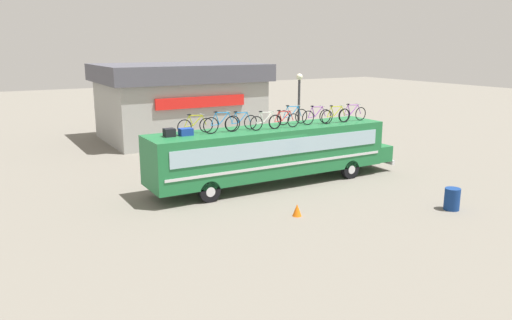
{
  "coord_description": "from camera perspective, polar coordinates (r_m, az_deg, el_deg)",
  "views": [
    {
      "loc": [
        -12.03,
        -19.53,
        6.5
      ],
      "look_at": [
        -0.77,
        0.0,
        1.28
      ],
      "focal_mm": 35.02,
      "sensor_mm": 36.0,
      "label": 1
    }
  ],
  "objects": [
    {
      "name": "trash_bin",
      "position": [
        21.59,
        21.49,
        -4.17
      ],
      "size": [
        0.61,
        0.61,
        0.89
      ],
      "primitive_type": "cylinder",
      "color": "navy",
      "rests_on": "ground"
    },
    {
      "name": "rooftop_bicycle_5",
      "position": [
        23.15,
        3.21,
        4.55
      ],
      "size": [
        1.67,
        0.44,
        0.86
      ],
      "color": "black",
      "rests_on": "bus"
    },
    {
      "name": "ground_plane",
      "position": [
        23.84,
        1.61,
        -2.78
      ],
      "size": [
        120.0,
        120.0,
        0.0
      ],
      "primitive_type": "plane",
      "color": "slate"
    },
    {
      "name": "rooftop_bicycle_2",
      "position": [
        21.88,
        -3.93,
        4.15
      ],
      "size": [
        1.79,
        0.44,
        0.97
      ],
      "color": "black",
      "rests_on": "bus"
    },
    {
      "name": "street_lamp",
      "position": [
        29.21,
        4.92,
        6.44
      ],
      "size": [
        0.37,
        0.37,
        4.89
      ],
      "color": "#38383D",
      "rests_on": "ground"
    },
    {
      "name": "rooftop_bicycle_3",
      "position": [
        22.49,
        -1.73,
        4.34
      ],
      "size": [
        1.65,
        0.44,
        0.89
      ],
      "color": "black",
      "rests_on": "bus"
    },
    {
      "name": "rooftop_bicycle_4",
      "position": [
        22.65,
        1.12,
        4.39
      ],
      "size": [
        1.66,
        0.44,
        0.88
      ],
      "color": "black",
      "rests_on": "bus"
    },
    {
      "name": "luggage_bag_2",
      "position": [
        21.47,
        -8.02,
        3.21
      ],
      "size": [
        0.56,
        0.42,
        0.3
      ],
      "primitive_type": "cube",
      "color": "#193899",
      "rests_on": "bus"
    },
    {
      "name": "rooftop_bicycle_1",
      "position": [
        21.84,
        -6.94,
        3.97
      ],
      "size": [
        1.68,
        0.44,
        0.87
      ],
      "color": "black",
      "rests_on": "bus"
    },
    {
      "name": "rooftop_bicycle_7",
      "position": [
        24.48,
        6.94,
        4.99
      ],
      "size": [
        1.73,
        0.44,
        0.92
      ],
      "color": "black",
      "rests_on": "bus"
    },
    {
      "name": "luggage_bag_1",
      "position": [
        21.29,
        -9.87,
        3.11
      ],
      "size": [
        0.45,
        0.42,
        0.34
      ],
      "primitive_type": "cube",
      "color": "black",
      "rests_on": "bus"
    },
    {
      "name": "rooftop_bicycle_6",
      "position": [
        24.3,
        4.17,
        5.02
      ],
      "size": [
        1.76,
        0.44,
        0.95
      ],
      "color": "black",
      "rests_on": "bus"
    },
    {
      "name": "rooftop_bicycle_8",
      "position": [
        24.9,
        9.11,
        5.04
      ],
      "size": [
        1.77,
        0.44,
        0.9
      ],
      "color": "black",
      "rests_on": "bus"
    },
    {
      "name": "bus",
      "position": [
        23.55,
        2.0,
        1.03
      ],
      "size": [
        12.87,
        2.47,
        2.73
      ],
      "color": "#1E6B38",
      "rests_on": "ground"
    },
    {
      "name": "roadside_building",
      "position": [
        35.83,
        -8.71,
        6.76
      ],
      "size": [
        11.05,
        7.93,
        5.2
      ],
      "color": "#9E9E99",
      "rests_on": "ground"
    },
    {
      "name": "rooftop_bicycle_9",
      "position": [
        25.68,
        10.94,
        5.21
      ],
      "size": [
        1.78,
        0.44,
        0.91
      ],
      "color": "black",
      "rests_on": "bus"
    },
    {
      "name": "traffic_cone",
      "position": [
        19.5,
        4.71,
        -5.71
      ],
      "size": [
        0.36,
        0.36,
        0.49
      ],
      "primitive_type": "cone",
      "color": "orange",
      "rests_on": "ground"
    }
  ]
}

